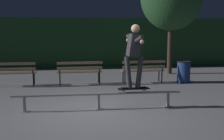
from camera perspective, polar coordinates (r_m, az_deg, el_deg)
ground_plane at (r=6.46m, az=-2.62°, el=-8.80°), size 90.00×90.00×0.00m
hedge_backdrop at (r=14.83m, az=-5.56°, el=5.74°), size 24.00×1.20×2.62m
grind_rail at (r=6.59m, az=-2.80°, el=-5.60°), size 4.11×0.18×0.41m
skateboard at (r=6.68m, az=4.58°, el=-3.99°), size 0.79×0.24×0.09m
skateboarder at (r=6.55m, az=4.69°, el=4.05°), size 0.62×1.41×1.56m
park_bench_leftmost at (r=9.98m, az=-20.28°, el=-0.20°), size 1.62×0.48×0.88m
park_bench_left_center at (r=9.73m, az=-6.81°, el=0.04°), size 1.62×0.48×0.88m
park_bench_right_center at (r=10.03m, az=6.58°, el=0.28°), size 1.62×0.48×0.88m
trash_can at (r=10.44m, az=14.85°, el=-0.33°), size 0.52×0.52×0.80m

